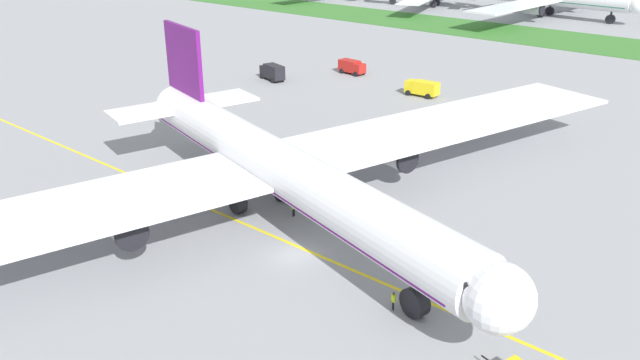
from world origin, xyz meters
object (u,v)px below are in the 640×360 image
at_px(ground_crew_wingwalker_port, 393,299).
at_px(service_truck_baggage_loader, 352,66).
at_px(ground_crew_wingwalker_starboard, 293,207).
at_px(service_truck_catering_van, 272,72).
at_px(airliner_foreground, 274,166).
at_px(service_truck_fuel_bowser, 422,88).

relative_size(ground_crew_wingwalker_port, service_truck_baggage_loader, 0.30).
height_order(ground_crew_wingwalker_starboard, service_truck_catering_van, service_truck_catering_van).
xyz_separation_m(ground_crew_wingwalker_starboard, service_truck_catering_van, (-40.52, 38.29, 0.50)).
distance_m(ground_crew_wingwalker_starboard, service_truck_catering_van, 55.75).
relative_size(airliner_foreground, ground_crew_wingwalker_port, 60.37).
bearing_deg(airliner_foreground, service_truck_catering_van, 134.78).
distance_m(airliner_foreground, service_truck_fuel_bowser, 49.88).
bearing_deg(service_truck_baggage_loader, service_truck_fuel_bowser, -14.36).
relative_size(ground_crew_wingwalker_starboard, service_truck_baggage_loader, 0.33).
bearing_deg(airliner_foreground, service_truck_fuel_bowser, 105.34).
relative_size(airliner_foreground, ground_crew_wingwalker_starboard, 55.47).
relative_size(ground_crew_wingwalker_starboard, service_truck_fuel_bowser, 0.31).
relative_size(airliner_foreground, service_truck_fuel_bowser, 17.15).
xyz_separation_m(airliner_foreground, service_truck_baggage_loader, (-31.34, 52.60, -4.09)).
relative_size(service_truck_baggage_loader, service_truck_fuel_bowser, 0.95).
distance_m(ground_crew_wingwalker_port, service_truck_catering_van, 73.15).
bearing_deg(ground_crew_wingwalker_starboard, service_truck_baggage_loader, 122.43).
distance_m(ground_crew_wingwalker_starboard, service_truck_fuel_bowser, 48.87).
bearing_deg(service_truck_fuel_bowser, airliner_foreground, -74.66).
height_order(service_truck_baggage_loader, service_truck_fuel_bowser, service_truck_baggage_loader).
bearing_deg(airliner_foreground, service_truck_baggage_loader, 120.79).
height_order(airliner_foreground, service_truck_catering_van, airliner_foreground).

